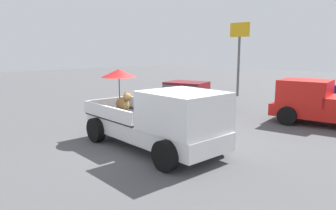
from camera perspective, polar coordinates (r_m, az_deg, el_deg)
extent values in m
plane|color=#4C4C4F|center=(10.05, -2.88, -7.62)|extent=(80.00, 80.00, 0.00)
cylinder|color=black|center=(9.40, 8.60, -6.41)|extent=(0.81, 0.32, 0.80)
cylinder|color=black|center=(8.05, -0.48, -9.10)|extent=(0.81, 0.32, 0.80)
cylinder|color=black|center=(11.86, -4.53, -2.91)|extent=(0.81, 0.32, 0.80)
cylinder|color=black|center=(10.82, -12.84, -4.38)|extent=(0.81, 0.32, 0.80)
cube|color=white|center=(9.89, -2.91, -4.47)|extent=(5.09, 2.06, 0.50)
cube|color=white|center=(8.70, 2.85, -1.13)|extent=(2.19, 1.97, 1.08)
cube|color=#4C606B|center=(7.99, 7.90, -0.73)|extent=(0.15, 1.72, 0.64)
cube|color=black|center=(10.72, -6.79, -1.85)|extent=(2.89, 1.98, 0.06)
cube|color=white|center=(11.22, -2.96, -0.08)|extent=(2.80, 0.25, 0.40)
cube|color=white|center=(10.19, -11.05, -1.27)|extent=(2.80, 0.25, 0.40)
cube|color=white|center=(11.80, -10.58, 0.25)|extent=(0.20, 1.84, 0.40)
ellipsoid|color=olive|center=(11.05, -8.18, -0.01)|extent=(0.70, 0.36, 0.52)
sphere|color=olive|center=(10.75, -7.34, 1.47)|extent=(0.29, 0.29, 0.28)
cone|color=olive|center=(10.78, -7.00, 2.25)|extent=(0.09, 0.09, 0.12)
cone|color=olive|center=(10.69, -7.71, 2.17)|extent=(0.09, 0.09, 0.12)
cylinder|color=black|center=(11.21, -8.73, 2.00)|extent=(0.03, 0.03, 1.25)
cone|color=red|center=(11.14, -8.83, 5.70)|extent=(1.30, 1.30, 0.28)
cylinder|color=black|center=(13.72, 20.62, -1.85)|extent=(0.79, 0.37, 0.76)
cylinder|color=black|center=(15.53, 22.57, -0.67)|extent=(0.79, 0.37, 0.76)
cube|color=red|center=(14.28, 27.89, -1.23)|extent=(5.02, 2.50, 0.50)
cube|color=red|center=(14.39, 23.42, 2.21)|extent=(2.15, 2.07, 1.00)
cylinder|color=black|center=(17.43, 8.91, 0.89)|extent=(0.69, 0.39, 0.66)
cylinder|color=black|center=(15.81, 6.66, 0.02)|extent=(0.69, 0.39, 0.66)
cylinder|color=black|center=(18.54, 1.08, 1.54)|extent=(0.69, 0.39, 0.66)
cylinder|color=black|center=(17.03, -1.74, 0.79)|extent=(0.69, 0.39, 0.66)
cube|color=maroon|center=(17.12, 3.66, 1.57)|extent=(4.62, 2.86, 0.52)
cube|color=maroon|center=(17.10, 3.37, 3.25)|extent=(2.46, 2.11, 0.56)
cube|color=#4C606B|center=(17.10, 3.37, 3.25)|extent=(2.42, 2.17, 0.32)
cylinder|color=#59595B|center=(21.41, 12.56, 6.72)|extent=(0.16, 0.16, 3.85)
cube|color=gold|center=(21.42, 12.80, 13.07)|extent=(1.40, 0.12, 0.90)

